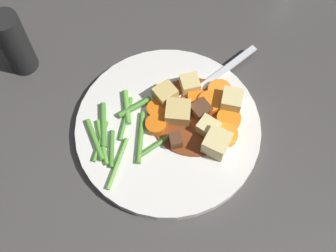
{
  "coord_description": "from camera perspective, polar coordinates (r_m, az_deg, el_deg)",
  "views": [
    {
      "loc": [
        -0.02,
        -0.28,
        0.59
      ],
      "look_at": [
        0.0,
        0.0,
        0.01
      ],
      "focal_mm": 47.67,
      "sensor_mm": 36.0,
      "label": 1
    }
  ],
  "objects": [
    {
      "name": "carrot_slice_6",
      "position": [
        0.64,
        -0.14,
        1.99
      ],
      "size": [
        0.03,
        0.03,
        0.01
      ],
      "primitive_type": "cylinder",
      "rotation": [
        0.0,
        0.0,
        1.33
      ],
      "color": "orange",
      "rests_on": "dinner_plate"
    },
    {
      "name": "fork",
      "position": [
        0.67,
        5.45,
        5.78
      ],
      "size": [
        0.15,
        0.11,
        0.0
      ],
      "color": "silver",
      "rests_on": "dinner_plate"
    },
    {
      "name": "carrot_slice_3",
      "position": [
        0.63,
        -1.59,
        0.28
      ],
      "size": [
        0.04,
        0.04,
        0.01
      ],
      "primitive_type": "cylinder",
      "rotation": [
        0.0,
        0.0,
        1.85
      ],
      "color": "orange",
      "rests_on": "dinner_plate"
    },
    {
      "name": "carrot_slice_7",
      "position": [
        0.66,
        6.59,
        4.41
      ],
      "size": [
        0.04,
        0.04,
        0.01
      ],
      "primitive_type": "cylinder",
      "rotation": [
        0.0,
        0.0,
        1.51
      ],
      "color": "orange",
      "rests_on": "dinner_plate"
    },
    {
      "name": "green_bean_3",
      "position": [
        0.63,
        -8.66,
        -1.95
      ],
      "size": [
        0.03,
        0.06,
        0.01
      ],
      "primitive_type": "cylinder",
      "rotation": [
        0.0,
        1.57,
        4.39
      ],
      "color": "#4C8E33",
      "rests_on": "dinner_plate"
    },
    {
      "name": "green_bean_9",
      "position": [
        0.64,
        -5.44,
        0.92
      ],
      "size": [
        0.02,
        0.07,
        0.01
      ],
      "primitive_type": "cylinder",
      "rotation": [
        0.0,
        1.57,
        4.43
      ],
      "color": "#599E38",
      "rests_on": "dinner_plate"
    },
    {
      "name": "meat_chunk_0",
      "position": [
        0.64,
        4.21,
        2.1
      ],
      "size": [
        0.03,
        0.03,
        0.02
      ],
      "primitive_type": "cube",
      "rotation": [
        0.0,
        0.0,
        0.52
      ],
      "color": "#56331E",
      "rests_on": "dinner_plate"
    },
    {
      "name": "green_bean_4",
      "position": [
        0.61,
        -6.5,
        -4.78
      ],
      "size": [
        0.03,
        0.07,
        0.01
      ],
      "primitive_type": "cylinder",
      "rotation": [
        0.0,
        1.57,
        4.33
      ],
      "color": "#66AD42",
      "rests_on": "dinner_plate"
    },
    {
      "name": "green_bean_5",
      "position": [
        0.63,
        -3.53,
        -1.45
      ],
      "size": [
        0.02,
        0.08,
        0.01
      ],
      "primitive_type": "cylinder",
      "rotation": [
        0.0,
        1.57,
        4.57
      ],
      "color": "#599E38",
      "rests_on": "dinner_plate"
    },
    {
      "name": "potato_chunk_2",
      "position": [
        0.61,
        6.25,
        -2.17
      ],
      "size": [
        0.05,
        0.05,
        0.03
      ],
      "primitive_type": "cube",
      "rotation": [
        0.0,
        0.0,
        4.14
      ],
      "color": "#EAD68C",
      "rests_on": "dinner_plate"
    },
    {
      "name": "carrot_slice_5",
      "position": [
        0.64,
        -1.47,
        2.1
      ],
      "size": [
        0.03,
        0.03,
        0.01
      ],
      "primitive_type": "cylinder",
      "rotation": [
        0.0,
        0.0,
        0.08
      ],
      "color": "orange",
      "rests_on": "dinner_plate"
    },
    {
      "name": "green_bean_1",
      "position": [
        0.64,
        -8.27,
        0.13
      ],
      "size": [
        0.01,
        0.07,
        0.01
      ],
      "primitive_type": "cylinder",
      "rotation": [
        0.0,
        1.57,
        4.7
      ],
      "color": "#4C8E33",
      "rests_on": "dinner_plate"
    },
    {
      "name": "green_bean_6",
      "position": [
        0.63,
        -8.42,
        -2.05
      ],
      "size": [
        0.02,
        0.07,
        0.01
      ],
      "primitive_type": "cylinder",
      "rotation": [
        0.0,
        1.57,
        4.88
      ],
      "color": "#66AD42",
      "rests_on": "dinner_plate"
    },
    {
      "name": "pepper_mill",
      "position": [
        0.7,
        -19.02,
        9.95
      ],
      "size": [
        0.04,
        0.04,
        0.11
      ],
      "primitive_type": "cylinder",
      "color": "black",
      "rests_on": "ground_plane"
    },
    {
      "name": "dinner_plate",
      "position": [
        0.64,
        0.0,
        -0.28
      ],
      "size": [
        0.27,
        0.27,
        0.01
      ],
      "primitive_type": "cylinder",
      "color": "white",
      "rests_on": "ground_plane"
    },
    {
      "name": "potato_chunk_3",
      "position": [
        0.63,
        5.17,
        -0.2
      ],
      "size": [
        0.04,
        0.04,
        0.02
      ],
      "primitive_type": "cube",
      "rotation": [
        0.0,
        0.0,
        0.87
      ],
      "color": "#EAD68C",
      "rests_on": "dinner_plate"
    },
    {
      "name": "potato_chunk_0",
      "position": [
        0.64,
        8.11,
        3.17
      ],
      "size": [
        0.04,
        0.04,
        0.03
      ],
      "primitive_type": "cube",
      "rotation": [
        0.0,
        0.0,
        1.26
      ],
      "color": "#EAD68C",
      "rests_on": "dinner_plate"
    },
    {
      "name": "carrot_slice_1",
      "position": [
        0.65,
        5.35,
        2.96
      ],
      "size": [
        0.05,
        0.05,
        0.01
      ],
      "primitive_type": "cylinder",
      "rotation": [
        0.0,
        0.0,
        3.85
      ],
      "color": "orange",
      "rests_on": "dinner_plate"
    },
    {
      "name": "stew_sauce",
      "position": [
        0.64,
        3.35,
        1.32
      ],
      "size": [
        0.13,
        0.13,
        0.0
      ],
      "primitive_type": "cylinder",
      "color": "brown",
      "rests_on": "dinner_plate"
    },
    {
      "name": "carrot_slice_2",
      "position": [
        0.65,
        3.65,
        3.73
      ],
      "size": [
        0.04,
        0.04,
        0.01
      ],
      "primitive_type": "cylinder",
      "rotation": [
        0.0,
        0.0,
        3.86
      ],
      "color": "orange",
      "rests_on": "dinner_plate"
    },
    {
      "name": "ground_plane",
      "position": [
        0.65,
        0.0,
        -0.56
      ],
      "size": [
        3.0,
        3.0,
        0.0
      ],
      "primitive_type": "plane",
      "color": "#423F3D"
    },
    {
      "name": "green_bean_2",
      "position": [
        0.62,
        -7.21,
        -2.91
      ],
      "size": [
        0.01,
        0.06,
        0.01
      ],
      "primitive_type": "cylinder",
      "rotation": [
        0.0,
        1.57,
        4.65
      ],
      "color": "#4C8E33",
      "rests_on": "dinner_plate"
    },
    {
      "name": "potato_chunk_5",
      "position": [
        0.63,
        1.28,
        1.75
      ],
      "size": [
        0.04,
        0.04,
        0.02
      ],
      "primitive_type": "cube",
      "rotation": [
        0.0,
        0.0,
        4.53
      ],
      "color": "#DBBC6B",
      "rests_on": "dinner_plate"
    },
    {
      "name": "potato_chunk_4",
      "position": [
        0.66,
        2.81,
        5.38
      ],
      "size": [
        0.03,
        0.03,
        0.02
      ],
      "primitive_type": "cube",
      "rotation": [
        0.0,
        0.0,
        1.72
      ],
      "color": "#E5CC7A",
      "rests_on": "dinner_plate"
    },
    {
      "name": "potato_chunk_1",
      "position": [
        0.65,
        -0.57,
        4.07
      ],
      "size": [
        0.04,
        0.04,
        0.02
      ],
      "primitive_type": "cube",
      "rotation": [
        0.0,
        0.0,
        0.54
      ],
      "color": "#DBBC6B",
      "rests_on": "dinner_plate"
    },
    {
      "name": "carrot_slice_0",
      "position": [
        0.64,
        7.73,
        1.02
      ],
      "size": [
        0.05,
        0.05,
        0.01
      ],
      "primitive_type": "cylinder",
      "rotation": [
        0.0,
        0.0,
        2.63
      ],
      "color": "orange",
      "rests_on": "dinner_plate"
    },
    {
      "name": "green_bean_10",
      "position": [
        0.62,
        -1.67,
        -2.54
      ],
      "size": [
        0.05,
        0.03,
        0.01
      ],
      "primitive_type": "cylinder",
      "rotation": [
        0.0,
        1.57,
        3.68
      ],
      "color": "#4C8E33",
      "rests_on": "dinner_plate"
    },
    {
      "name": "meat_chunk_1",
      "position": [
        0.62,
        0.99,
        -1.89
      ],
      "size": [
        0.02,
        0.02,
        0.02
      ],
      "primitive_type": "cube",
      "rotation": [
        0.0,
        0.0,
        3.26
      ],
      "color": "#56331E",
      "rests_on": "dinner_plate"
    },
    {
      "name": "green_bean_0",
      "position": [
        0.63,
        -9.35,
        -1.73
      ],
      "size": [
        0.03,
        0.07,
        0.01
      ],
      "primitive_type": "cylinder",
      "rotation": [
        0.0,
        1.57,
        5.02
      ],
      "color": "#599E38",
      "rests_on": "dinner_plate"
    },
    {
      "name": "carrot_slice_4",
      "position": [
        0.63,
        7.38,
        -1.16
      ],
      "size": [
        0.04,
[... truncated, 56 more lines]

